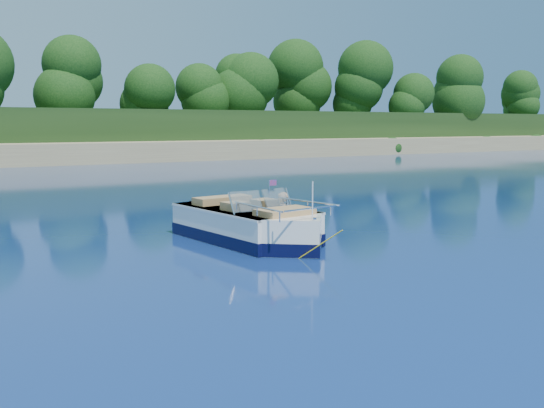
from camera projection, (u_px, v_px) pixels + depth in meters
name	position (u px, v px, depth m)	size (l,w,h in m)	color
ground	(411.00, 267.00, 12.09)	(160.00, 160.00, 0.00)	#0B1D4F
shoreline	(2.00, 141.00, 66.41)	(170.00, 59.00, 6.00)	#927D55
treeline	(37.00, 88.00, 46.40)	(150.00, 7.12, 8.19)	black
motorboat	(254.00, 228.00, 14.57)	(2.46, 5.51, 1.84)	white
tow_tube	(281.00, 224.00, 16.69)	(1.84, 1.84, 0.39)	#E8B400
boy	(281.00, 227.00, 16.75)	(0.59, 0.39, 1.61)	tan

